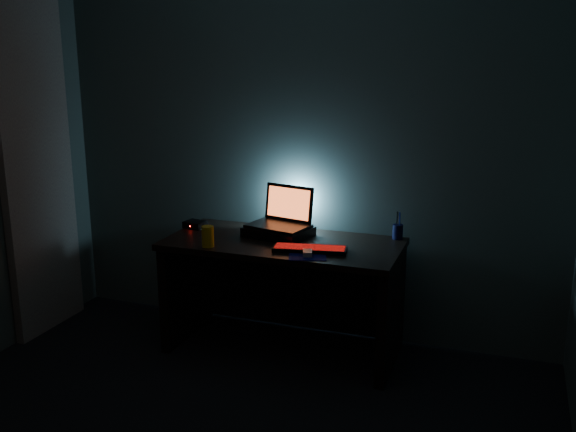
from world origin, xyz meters
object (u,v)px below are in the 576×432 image
(laptop, at_px, (283,217))
(mouse, at_px, (307,253))
(pen_cup, at_px, (398,232))
(keyboard, at_px, (310,249))
(router, at_px, (195,224))
(juice_glass, at_px, (208,236))

(laptop, height_order, mouse, laptop)
(pen_cup, bearing_deg, keyboard, -135.94)
(mouse, xyz_separation_m, router, (-0.92, 0.34, 0.01))
(router, bearing_deg, pen_cup, 18.85)
(mouse, relative_size, pen_cup, 0.94)
(mouse, bearing_deg, juice_glass, 164.10)
(laptop, height_order, pen_cup, laptop)
(laptop, xyz_separation_m, keyboard, (0.28, -0.30, -0.11))
(router, bearing_deg, laptop, 15.18)
(keyboard, height_order, router, router)
(juice_glass, bearing_deg, keyboard, 11.05)
(mouse, bearing_deg, pen_cup, 32.11)
(keyboard, xyz_separation_m, router, (-0.91, 0.25, 0.01))
(keyboard, xyz_separation_m, mouse, (0.02, -0.09, 0.00))
(laptop, relative_size, mouse, 4.79)
(laptop, relative_size, keyboard, 0.93)
(pen_cup, height_order, juice_glass, juice_glass)
(laptop, bearing_deg, juice_glass, -116.27)
(keyboard, bearing_deg, pen_cup, 34.32)
(laptop, bearing_deg, keyboard, -33.31)
(juice_glass, bearing_deg, laptop, 50.75)
(mouse, height_order, juice_glass, juice_glass)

